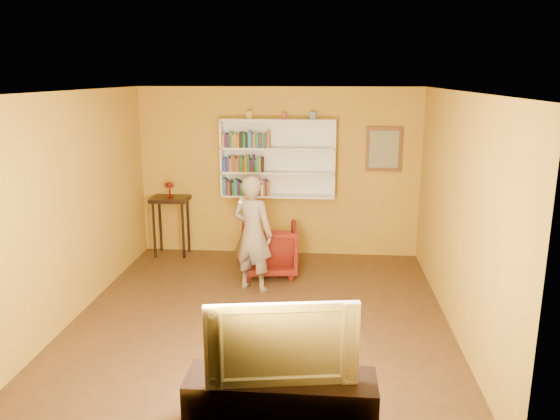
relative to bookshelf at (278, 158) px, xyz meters
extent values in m
cube|color=#422A15|center=(0.00, -2.41, -1.65)|extent=(5.30, 5.80, 0.12)
cube|color=#B18220|center=(0.00, 0.11, -0.24)|extent=(5.30, 0.04, 2.70)
cube|color=#B18220|center=(0.00, -4.93, -0.24)|extent=(5.30, 0.04, 2.70)
cube|color=#B18220|center=(-2.27, -2.41, -0.24)|extent=(0.04, 5.80, 2.70)
cube|color=#B18220|center=(2.27, -2.41, -0.24)|extent=(0.04, 5.80, 2.70)
cube|color=white|center=(0.00, -2.41, 1.14)|extent=(5.30, 5.80, 0.06)
cube|color=white|center=(0.00, 0.07, 0.01)|extent=(1.80, 0.03, 1.20)
cube|color=white|center=(-0.89, -0.06, 0.01)|extent=(0.03, 0.28, 1.20)
cube|color=white|center=(0.89, -0.06, 0.01)|extent=(0.03, 0.28, 1.20)
cube|color=white|center=(0.00, -0.06, -0.59)|extent=(1.80, 0.28, 0.03)
cube|color=white|center=(0.00, -0.06, -0.21)|extent=(1.80, 0.28, 0.03)
cube|color=white|center=(0.00, -0.06, 0.17)|extent=(1.80, 0.28, 0.03)
cube|color=white|center=(0.00, -0.06, 0.61)|extent=(1.80, 0.28, 0.03)
cube|color=teal|center=(-0.84, -0.11, -0.45)|extent=(0.04, 0.15, 0.27)
cube|color=#452062|center=(-0.80, -0.11, -0.46)|extent=(0.02, 0.17, 0.25)
cube|color=#973217|center=(-0.77, -0.12, -0.47)|extent=(0.03, 0.15, 0.22)
cube|color=black|center=(-0.73, -0.12, -0.46)|extent=(0.03, 0.14, 0.24)
cube|color=#18702F|center=(-0.70, -0.12, -0.48)|extent=(0.03, 0.15, 0.20)
cube|color=teal|center=(-0.66, -0.10, -0.45)|extent=(0.04, 0.17, 0.26)
cube|color=#452062|center=(-0.62, -0.12, -0.46)|extent=(0.04, 0.15, 0.24)
cube|color=#18702F|center=(-0.57, -0.11, -0.47)|extent=(0.04, 0.16, 0.21)
cube|color=white|center=(-0.53, -0.10, -0.45)|extent=(0.03, 0.17, 0.25)
cube|color=brown|center=(-0.49, -0.09, -0.46)|extent=(0.04, 0.19, 0.24)
cube|color=#973217|center=(-0.45, -0.11, -0.48)|extent=(0.03, 0.15, 0.21)
cube|color=black|center=(-0.41, -0.11, -0.46)|extent=(0.03, 0.15, 0.24)
cube|color=#A36020|center=(-0.37, -0.10, -0.47)|extent=(0.04, 0.17, 0.21)
cube|color=white|center=(-0.34, -0.11, -0.46)|extent=(0.02, 0.15, 0.25)
cube|color=#452062|center=(-0.31, -0.10, -0.46)|extent=(0.03, 0.19, 0.24)
cube|color=#452062|center=(-0.27, -0.11, -0.47)|extent=(0.03, 0.15, 0.22)
cube|color=white|center=(-0.24, -0.11, -0.46)|extent=(0.03, 0.15, 0.24)
cube|color=#BF8021|center=(-0.21, -0.10, -0.46)|extent=(0.02, 0.18, 0.24)
cube|color=#452062|center=(-0.18, -0.11, -0.45)|extent=(0.03, 0.16, 0.25)
cube|color=#A36020|center=(-0.15, -0.10, -0.47)|extent=(0.03, 0.17, 0.23)
cube|color=#22459D|center=(-0.84, -0.10, -0.09)|extent=(0.04, 0.18, 0.21)
cube|color=#452062|center=(-0.80, -0.11, -0.09)|extent=(0.02, 0.17, 0.21)
cube|color=#22459D|center=(-0.77, -0.10, -0.08)|extent=(0.03, 0.17, 0.23)
cube|color=#BF8021|center=(-0.74, -0.09, -0.09)|extent=(0.03, 0.19, 0.21)
cube|color=brown|center=(-0.70, -0.10, -0.08)|extent=(0.02, 0.18, 0.25)
cube|color=#973217|center=(-0.67, -0.11, -0.08)|extent=(0.03, 0.16, 0.25)
cube|color=teal|center=(-0.64, -0.10, -0.10)|extent=(0.03, 0.19, 0.20)
cube|color=#973217|center=(-0.61, -0.12, -0.08)|extent=(0.03, 0.14, 0.24)
cube|color=#18702F|center=(-0.56, -0.11, -0.08)|extent=(0.04, 0.16, 0.24)
cube|color=#973217|center=(-0.53, -0.10, -0.10)|extent=(0.02, 0.19, 0.21)
cube|color=#BF8021|center=(-0.49, -0.11, -0.08)|extent=(0.03, 0.16, 0.24)
cube|color=#18702F|center=(-0.45, -0.12, -0.07)|extent=(0.04, 0.14, 0.25)
cube|color=#452062|center=(-0.42, -0.10, -0.10)|extent=(0.03, 0.19, 0.20)
cube|color=#452062|center=(-0.38, -0.10, -0.07)|extent=(0.03, 0.18, 0.26)
cube|color=#18702F|center=(-0.34, -0.11, -0.10)|extent=(0.03, 0.16, 0.19)
cube|color=teal|center=(-0.31, -0.11, -0.09)|extent=(0.04, 0.17, 0.22)
cube|color=#BF8021|center=(-0.27, -0.12, -0.08)|extent=(0.03, 0.14, 0.24)
cube|color=black|center=(-0.24, -0.11, -0.08)|extent=(0.03, 0.16, 0.23)
cube|color=#BF8021|center=(-0.84, -0.10, 0.28)|extent=(0.04, 0.17, 0.21)
cube|color=#452062|center=(-0.80, -0.10, 0.29)|extent=(0.03, 0.18, 0.21)
cube|color=#452062|center=(-0.76, -0.11, 0.28)|extent=(0.04, 0.16, 0.20)
cube|color=#18702F|center=(-0.72, -0.12, 0.30)|extent=(0.04, 0.14, 0.24)
cube|color=#BF8021|center=(-0.68, -0.10, 0.28)|extent=(0.03, 0.17, 0.20)
cube|color=#BF8021|center=(-0.65, -0.12, 0.29)|extent=(0.03, 0.15, 0.23)
cube|color=#A36020|center=(-0.61, -0.11, 0.28)|extent=(0.04, 0.17, 0.20)
cube|color=black|center=(-0.56, -0.12, 0.30)|extent=(0.04, 0.15, 0.24)
cube|color=#18702F|center=(-0.51, -0.10, 0.29)|extent=(0.04, 0.17, 0.23)
cube|color=black|center=(-0.47, -0.11, 0.29)|extent=(0.04, 0.16, 0.22)
cube|color=teal|center=(-0.43, -0.12, 0.31)|extent=(0.04, 0.15, 0.26)
cube|color=#22459D|center=(-0.39, -0.12, 0.30)|extent=(0.02, 0.15, 0.24)
cube|color=#A36020|center=(-0.36, -0.11, 0.29)|extent=(0.04, 0.16, 0.21)
cube|color=#18702F|center=(-0.31, -0.12, 0.29)|extent=(0.04, 0.14, 0.22)
cube|color=#452062|center=(-0.27, -0.12, 0.29)|extent=(0.04, 0.15, 0.22)
cube|color=#18702F|center=(-0.22, -0.12, 0.28)|extent=(0.04, 0.14, 0.21)
cube|color=#452062|center=(-0.18, -0.10, 0.29)|extent=(0.03, 0.18, 0.22)
cube|color=brown|center=(-0.14, -0.11, 0.31)|extent=(0.04, 0.16, 0.26)
cube|color=#B19232|center=(-0.44, -0.06, 0.68)|extent=(0.08, 0.08, 0.12)
cube|color=#943138|center=(0.10, -0.06, 0.67)|extent=(0.07, 0.07, 0.10)
cube|color=slate|center=(0.54, -0.06, 0.68)|extent=(0.08, 0.08, 0.11)
cube|color=brown|center=(1.65, 0.06, 0.16)|extent=(0.55, 0.04, 0.70)
cube|color=gray|center=(1.65, 0.03, 0.16)|extent=(0.45, 0.02, 0.58)
cylinder|color=black|center=(-1.97, -0.33, -1.14)|extent=(0.04, 0.04, 0.90)
cylinder|color=black|center=(-1.50, -0.33, -1.14)|extent=(0.04, 0.04, 0.90)
cylinder|color=black|center=(-1.97, 0.01, -1.14)|extent=(0.04, 0.04, 0.90)
cylinder|color=black|center=(-1.50, 0.01, -1.14)|extent=(0.04, 0.04, 0.90)
cube|color=black|center=(-1.73, -0.16, -0.66)|extent=(0.59, 0.45, 0.06)
cylinder|color=maroon|center=(-1.73, -0.16, -0.62)|extent=(0.10, 0.10, 0.02)
cylinder|color=maroon|center=(-1.73, -0.16, -0.54)|extent=(0.03, 0.03, 0.13)
ellipsoid|color=maroon|center=(-1.73, -0.16, -0.43)|extent=(0.14, 0.14, 0.09)
cylinder|color=beige|center=(-1.66, -0.16, -0.44)|extent=(0.01, 0.01, 0.10)
cylinder|color=beige|center=(-1.68, -0.11, -0.44)|extent=(0.01, 0.01, 0.10)
cylinder|color=beige|center=(-1.72, -0.09, -0.44)|extent=(0.01, 0.01, 0.10)
cylinder|color=beige|center=(-1.77, -0.10, -0.44)|extent=(0.01, 0.01, 0.10)
cylinder|color=beige|center=(-1.80, -0.14, -0.44)|extent=(0.01, 0.01, 0.10)
cylinder|color=beige|center=(-1.80, -0.18, -0.44)|extent=(0.01, 0.01, 0.10)
cylinder|color=beige|center=(-1.77, -0.22, -0.44)|extent=(0.01, 0.01, 0.10)
cylinder|color=beige|center=(-1.72, -0.23, -0.44)|extent=(0.01, 0.01, 0.10)
cylinder|color=beige|center=(-1.68, -0.20, -0.44)|extent=(0.01, 0.01, 0.10)
imported|color=#4C0705|center=(-0.05, -0.89, -1.22)|extent=(0.89, 0.91, 0.75)
imported|color=#6E6051|center=(-0.21, -1.54, -0.79)|extent=(0.68, 0.57, 1.60)
cube|color=white|center=(-0.31, -1.84, -0.27)|extent=(0.04, 0.15, 0.04)
cube|color=black|center=(0.43, -4.66, -1.32)|extent=(1.52, 0.46, 0.54)
imported|color=black|center=(0.43, -4.66, -0.71)|extent=(1.19, 0.34, 0.68)
camera|label=1|loc=(0.76, -8.53, 1.28)|focal=35.00mm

